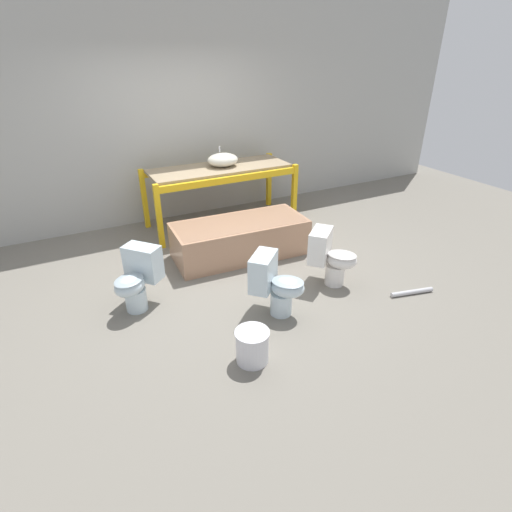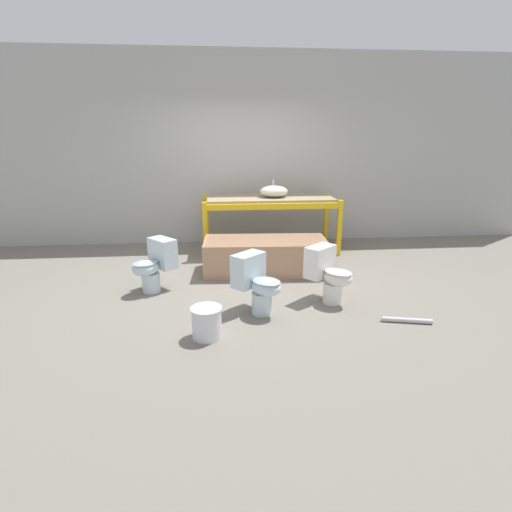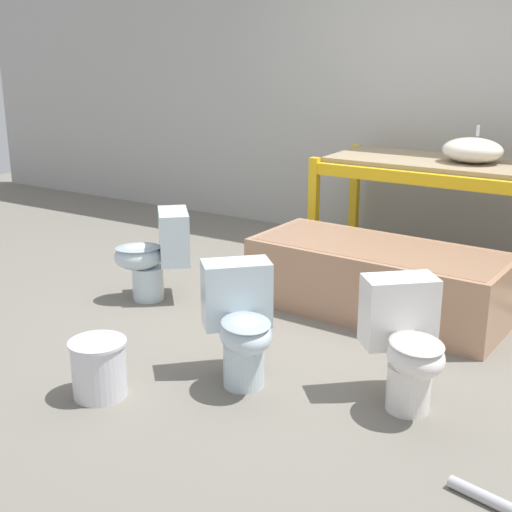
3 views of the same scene
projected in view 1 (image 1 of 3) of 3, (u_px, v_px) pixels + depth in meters
ground_plane at (224, 265)px, 5.01m from camera, size 12.00×12.00×0.00m
warehouse_wall_rear at (167, 112)px, 5.78m from camera, size 10.80×0.08×3.20m
shelving_rack at (220, 175)px, 5.84m from camera, size 2.17×0.87×0.89m
sink_basin at (223, 160)px, 5.78m from camera, size 0.45×0.38×0.27m
bathtub_main at (240, 236)px, 5.14m from camera, size 1.73×0.81×0.47m
toilet_near at (137, 277)px, 4.06m from camera, size 0.60×0.59×0.64m
toilet_far at (275, 283)px, 3.96m from camera, size 0.59×0.60×0.64m
toilet_extra at (330, 256)px, 4.48m from camera, size 0.59×0.60×0.64m
bucket_white at (252, 346)px, 3.41m from camera, size 0.30×0.30×0.31m
loose_pipe at (412, 292)px, 4.40m from camera, size 0.50×0.17×0.05m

